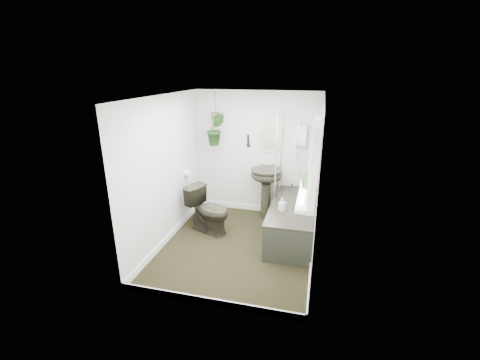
# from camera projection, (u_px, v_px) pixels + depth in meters

# --- Properties ---
(floor) EXTENTS (2.30, 2.80, 0.02)m
(floor) POSITION_uv_depth(u_px,v_px,m) (238.00, 246.00, 5.08)
(floor) COLOR black
(floor) RESTS_ON ground
(ceiling) EXTENTS (2.30, 2.80, 0.02)m
(ceiling) POSITION_uv_depth(u_px,v_px,m) (237.00, 95.00, 4.32)
(ceiling) COLOR white
(ceiling) RESTS_ON ground
(wall_back) EXTENTS (2.30, 0.02, 2.30)m
(wall_back) POSITION_uv_depth(u_px,v_px,m) (256.00, 154.00, 5.99)
(wall_back) COLOR white
(wall_back) RESTS_ON ground
(wall_front) EXTENTS (2.30, 0.02, 2.30)m
(wall_front) POSITION_uv_depth(u_px,v_px,m) (204.00, 218.00, 3.41)
(wall_front) COLOR white
(wall_front) RESTS_ON ground
(wall_left) EXTENTS (0.02, 2.80, 2.30)m
(wall_left) POSITION_uv_depth(u_px,v_px,m) (165.00, 171.00, 4.97)
(wall_left) COLOR white
(wall_left) RESTS_ON ground
(wall_right) EXTENTS (0.02, 2.80, 2.30)m
(wall_right) POSITION_uv_depth(u_px,v_px,m) (319.00, 183.00, 4.43)
(wall_right) COLOR white
(wall_right) RESTS_ON ground
(skirting) EXTENTS (2.30, 2.80, 0.10)m
(skirting) POSITION_uv_depth(u_px,v_px,m) (238.00, 243.00, 5.06)
(skirting) COLOR white
(skirting) RESTS_ON floor
(bathtub) EXTENTS (0.72, 1.72, 0.58)m
(bathtub) POSITION_uv_depth(u_px,v_px,m) (292.00, 221.00, 5.26)
(bathtub) COLOR black
(bathtub) RESTS_ON floor
(bath_screen) EXTENTS (0.04, 0.72, 1.40)m
(bath_screen) POSITION_uv_depth(u_px,v_px,m) (279.00, 154.00, 5.46)
(bath_screen) COLOR silver
(bath_screen) RESTS_ON bathtub
(shower_box) EXTENTS (0.20, 0.10, 0.35)m
(shower_box) POSITION_uv_depth(u_px,v_px,m) (301.00, 135.00, 5.61)
(shower_box) COLOR white
(shower_box) RESTS_ON wall_back
(oval_mirror) EXTENTS (0.46, 0.03, 0.62)m
(oval_mirror) POSITION_uv_depth(u_px,v_px,m) (270.00, 136.00, 5.78)
(oval_mirror) COLOR beige
(oval_mirror) RESTS_ON wall_back
(wall_sconce) EXTENTS (0.04, 0.04, 0.22)m
(wall_sconce) POSITION_uv_depth(u_px,v_px,m) (248.00, 141.00, 5.90)
(wall_sconce) COLOR black
(wall_sconce) RESTS_ON wall_back
(toilet_roll_holder) EXTENTS (0.11, 0.11, 0.11)m
(toilet_roll_holder) POSITION_uv_depth(u_px,v_px,m) (187.00, 173.00, 5.68)
(toilet_roll_holder) COLOR white
(toilet_roll_holder) RESTS_ON wall_left
(window_recess) EXTENTS (0.08, 1.00, 0.90)m
(window_recess) POSITION_uv_depth(u_px,v_px,m) (315.00, 162.00, 3.64)
(window_recess) COLOR white
(window_recess) RESTS_ON wall_right
(window_sill) EXTENTS (0.18, 1.00, 0.04)m
(window_sill) POSITION_uv_depth(u_px,v_px,m) (306.00, 195.00, 3.80)
(window_sill) COLOR white
(window_sill) RESTS_ON wall_right
(window_blinds) EXTENTS (0.01, 0.86, 0.76)m
(window_blinds) POSITION_uv_depth(u_px,v_px,m) (311.00, 161.00, 3.65)
(window_blinds) COLOR white
(window_blinds) RESTS_ON wall_right
(toilet) EXTENTS (0.88, 0.70, 0.78)m
(toilet) POSITION_uv_depth(u_px,v_px,m) (209.00, 210.00, 5.42)
(toilet) COLOR black
(toilet) RESTS_ON floor
(pedestal_sink) EXTENTS (0.60, 0.53, 0.96)m
(pedestal_sink) POSITION_uv_depth(u_px,v_px,m) (266.00, 194.00, 5.88)
(pedestal_sink) COLOR black
(pedestal_sink) RESTS_ON floor
(sill_plant) EXTENTS (0.26, 0.24, 0.23)m
(sill_plant) POSITION_uv_depth(u_px,v_px,m) (308.00, 179.00, 3.95)
(sill_plant) COLOR black
(sill_plant) RESTS_ON window_sill
(hanging_plant) EXTENTS (0.40, 0.37, 0.59)m
(hanging_plant) POSITION_uv_depth(u_px,v_px,m) (216.00, 129.00, 5.76)
(hanging_plant) COLOR black
(hanging_plant) RESTS_ON ceiling
(soap_bottle) EXTENTS (0.12, 0.12, 0.20)m
(soap_bottle) POSITION_uv_depth(u_px,v_px,m) (282.00, 204.00, 4.93)
(soap_bottle) COLOR black
(soap_bottle) RESTS_ON bathtub
(hanging_pot) EXTENTS (0.16, 0.16, 0.12)m
(hanging_pot) POSITION_uv_depth(u_px,v_px,m) (215.00, 116.00, 5.68)
(hanging_pot) COLOR brown
(hanging_pot) RESTS_ON ceiling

